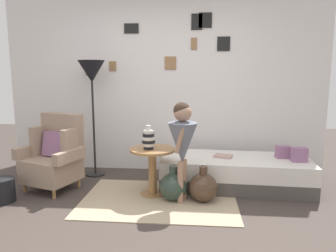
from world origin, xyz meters
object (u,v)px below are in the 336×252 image
Objects in this scene: armchair at (55,155)px; side_table at (152,162)px; daybed at (235,172)px; person_child at (182,139)px; floor_lamp at (92,77)px; demijohn_near at (173,186)px; book_on_daybed at (223,156)px; magazine_basket at (2,190)px; vase_striped at (149,139)px; demijohn_far at (203,187)px.

armchair is 1.30m from side_table.
person_child reaches higher than daybed.
daybed is 2.38m from floor_lamp.
side_table is at bearing 151.45° from demijohn_near.
armchair is 0.83× the size of person_child.
book_on_daybed is 2.72m from magazine_basket.
book_on_daybed is at bearing 22.81° from side_table.
vase_striped reaches higher than book_on_daybed.
demijohn_near is (0.27, -0.15, -0.25)m from side_table.
demijohn_near reaches higher than magazine_basket.
armchair is 3.34× the size of vase_striped.
armchair is 1.21m from floor_lamp.
person_child reaches higher than demijohn_near.
side_table is 2.02× the size of vase_striped.
person_child is at bearing -10.75° from armchair.
daybed is at bearing 33.29° from demijohn_near.
side_table reaches higher than demijohn_far.
armchair is 1.73m from person_child.
vase_striped reaches higher than side_table.
demijohn_far is (0.66, -0.12, -0.54)m from vase_striped.
side_table is (1.30, -0.13, -0.02)m from armchair.
vase_striped reaches higher than demijohn_far.
floor_lamp is 3.94× the size of demijohn_far.
demijohn_near is 1.49× the size of magazine_basket.
daybed is 0.27m from book_on_daybed.
person_child is 2.77× the size of demijohn_far.
side_table reaches higher than demijohn_near.
vase_striped is (1.26, -0.16, 0.27)m from armchair.
demijohn_near is at bearing -19.81° from vase_striped.
demijohn_near is at bearing 157.85° from person_child.
floor_lamp is (-2.00, 0.34, 1.25)m from daybed.
side_table is at bearing -5.67° from armchair.
person_child is at bearing -20.42° from vase_striped.
armchair is at bearing 169.25° from person_child.
armchair is at bearing -120.14° from floor_lamp.
armchair is at bearing 49.58° from magazine_basket.
side_table is (-1.05, -0.37, 0.22)m from daybed.
magazine_basket is at bearing -168.68° from vase_striped.
side_table is 1.39× the size of demijohn_far.
daybed is at bearing 5.82° from armchair.
vase_striped is 1.39m from floor_lamp.
side_table is 1.58m from floor_lamp.
magazine_basket is (-0.43, -0.50, -0.30)m from armchair.
person_child reaches higher than book_on_daybed.
floor_lamp reaches higher than daybed.
person_child is at bearing -34.02° from floor_lamp.
side_table is at bearing -157.19° from book_on_daybed.
daybed is 4.67× the size of demijohn_near.
person_child reaches higher than side_table.
armchair is at bearing -174.18° from daybed.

